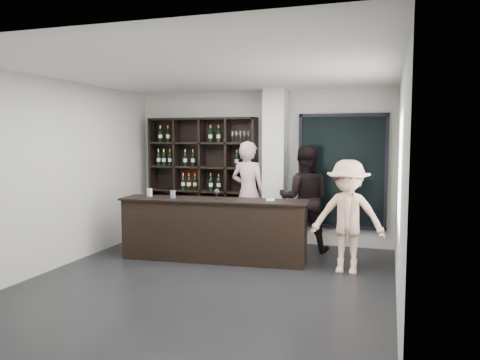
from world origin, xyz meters
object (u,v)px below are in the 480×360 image
(tasting_counter, at_px, (214,230))
(taster_black, at_px, (304,199))
(taster_pink, at_px, (248,193))
(wine_shelf, at_px, (202,179))
(customer, at_px, (348,217))

(tasting_counter, xyz_separation_m, taster_black, (1.30, 1.09, 0.43))
(taster_pink, distance_m, taster_black, 1.12)
(wine_shelf, height_order, taster_black, wine_shelf)
(wine_shelf, bearing_deg, taster_pink, -9.37)
(wine_shelf, bearing_deg, tasting_counter, -61.36)
(tasting_counter, relative_size, taster_pink, 1.58)
(taster_pink, bearing_deg, taster_black, -177.56)
(wine_shelf, distance_m, tasting_counter, 1.81)
(customer, bearing_deg, tasting_counter, -179.75)
(taster_black, bearing_deg, tasting_counter, 31.41)
(wine_shelf, distance_m, taster_pink, 1.04)
(wine_shelf, relative_size, taster_pink, 1.23)
(tasting_counter, relative_size, customer, 1.83)
(taster_black, xyz_separation_m, customer, (0.85, -1.14, -0.09))
(wine_shelf, distance_m, customer, 3.34)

